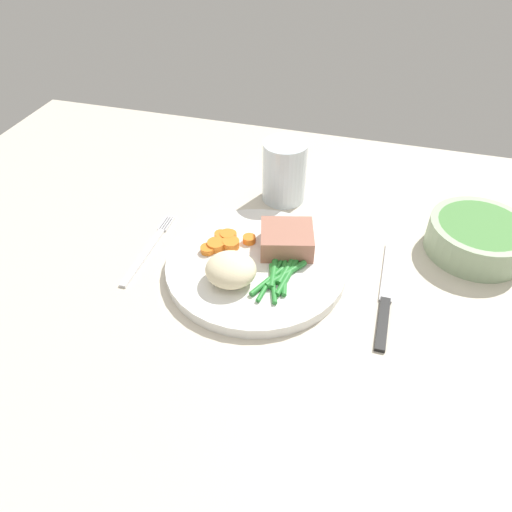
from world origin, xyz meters
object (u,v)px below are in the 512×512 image
at_px(knife, 386,295).
at_px(fork, 148,249).
at_px(meat_portion, 287,239).
at_px(water_glass, 284,175).
at_px(dinner_plate, 256,266).
at_px(salad_bowl, 478,236).

bearing_deg(knife, fork, -176.16).
relative_size(meat_portion, water_glass, 0.72).
relative_size(meat_portion, knife, 0.36).
bearing_deg(fork, knife, 3.77).
height_order(dinner_plate, water_glass, water_glass).
xyz_separation_m(dinner_plate, meat_portion, (0.03, 0.04, 0.02)).
xyz_separation_m(water_glass, salad_bowl, (0.30, -0.06, -0.02)).
height_order(water_glass, salad_bowl, water_glass).
distance_m(dinner_plate, salad_bowl, 0.33).
bearing_deg(water_glass, knife, -45.60).
bearing_deg(meat_portion, knife, -16.17).
height_order(meat_portion, salad_bowl, same).
height_order(meat_portion, water_glass, water_glass).
distance_m(dinner_plate, meat_portion, 0.06).
xyz_separation_m(meat_portion, fork, (-0.20, -0.04, -0.03)).
bearing_deg(salad_bowl, meat_portion, -161.29).
relative_size(meat_portion, salad_bowl, 0.52).
xyz_separation_m(dinner_plate, salad_bowl, (0.30, 0.13, 0.02)).
bearing_deg(dinner_plate, fork, -179.11).
bearing_deg(fork, meat_portion, 15.81).
xyz_separation_m(fork, salad_bowl, (0.47, 0.13, 0.03)).
relative_size(dinner_plate, knife, 1.24).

